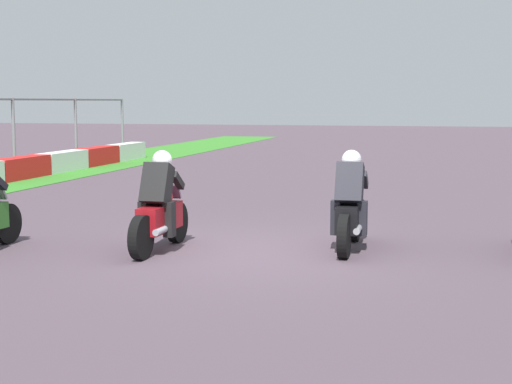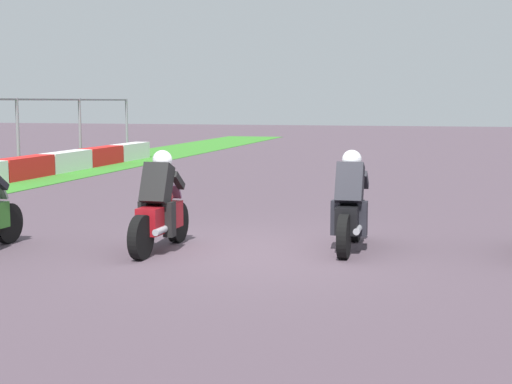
{
  "view_description": "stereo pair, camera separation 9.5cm",
  "coord_description": "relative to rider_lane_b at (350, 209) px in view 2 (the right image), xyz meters",
  "views": [
    {
      "loc": [
        -10.74,
        -2.78,
        2.24
      ],
      "look_at": [
        0.06,
        -0.05,
        0.9
      ],
      "focal_mm": 52.97,
      "sensor_mm": 36.0,
      "label": 1
    },
    {
      "loc": [
        -10.71,
        -2.87,
        2.24
      ],
      "look_at": [
        0.06,
        -0.05,
        0.9
      ],
      "focal_mm": 52.97,
      "sensor_mm": 36.0,
      "label": 2
    }
  ],
  "objects": [
    {
      "name": "rider_lane_b",
      "position": [
        0.0,
        0.0,
        0.0
      ],
      "size": [
        2.04,
        0.54,
        1.51
      ],
      "rotation": [
        0.0,
        0.0,
        0.01
      ],
      "color": "black",
      "rests_on": "ground_plane"
    },
    {
      "name": "ground_plane",
      "position": [
        -0.58,
        1.39,
        -0.62
      ],
      "size": [
        120.0,
        120.0,
        0.0
      ],
      "primitive_type": "plane",
      "color": "#51414C"
    },
    {
      "name": "rider_lane_c",
      "position": [
        -0.8,
        2.76,
        0.0
      ],
      "size": [
        2.04,
        0.54,
        1.51
      ],
      "rotation": [
        0.0,
        0.0,
        -0.02
      ],
      "color": "black",
      "rests_on": "ground_plane"
    }
  ]
}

